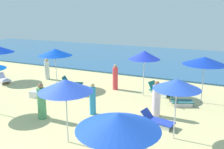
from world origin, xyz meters
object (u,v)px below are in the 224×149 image
object	(u,v)px
umbrella_5	(177,84)
lounge_chair_6_0	(159,90)
umbrella_4	(66,86)
beachgoer_1	(156,100)
beachgoer_0	(42,102)
umbrella_0	(205,61)
umbrella_6	(144,55)
lounge_chair_5_0	(157,121)
beachgoer_6	(47,70)
beachgoer_3	(93,100)
lounge_chair_0_0	(180,101)
cooler_box_1	(35,94)
lounge_chair_1_1	(3,79)
umbrella_7	(118,121)
beachgoer_5	(115,78)
lounge_chair_2_0	(72,84)
umbrella_2	(55,52)

from	to	relation	value
umbrella_5	lounge_chair_6_0	xyz separation A→B (m)	(-1.94, 5.12, -1.99)
umbrella_4	beachgoer_1	xyz separation A→B (m)	(2.37, 3.87, -1.46)
beachgoer_1	umbrella_4	bearing A→B (deg)	-29.43
lounge_chair_6_0	beachgoer_0	xyz separation A→B (m)	(-4.04, -5.78, 0.55)
umbrella_0	umbrella_6	world-z (taller)	umbrella_6
lounge_chair_5_0	beachgoer_6	xyz separation A→B (m)	(-9.44, 4.23, 0.48)
beachgoer_0	umbrella_4	bearing A→B (deg)	-177.96
umbrella_6	beachgoer_0	bearing A→B (deg)	-121.42
beachgoer_3	beachgoer_6	size ratio (longest dim) A/B	1.01
umbrella_0	umbrella_5	xyz separation A→B (m)	(-0.50, -4.73, -0.11)
umbrella_4	beachgoer_3	size ratio (longest dim) A/B	1.60
lounge_chair_0_0	beachgoer_6	xyz separation A→B (m)	(-9.91, 1.33, 0.48)
umbrella_6	beachgoer_3	xyz separation A→B (m)	(-1.32, -3.79, -1.70)
beachgoer_1	beachgoer_6	world-z (taller)	beachgoer_1
cooler_box_1	beachgoer_6	bearing A→B (deg)	-70.21
umbrella_0	lounge_chair_0_0	size ratio (longest dim) A/B	1.89
lounge_chair_1_1	umbrella_7	bearing A→B (deg)	-98.80
umbrella_5	beachgoer_3	xyz separation A→B (m)	(-4.10, 0.79, -1.51)
beachgoer_5	lounge_chair_2_0	bearing A→B (deg)	-14.99
lounge_chair_0_0	beachgoer_1	distance (m)	2.12
beachgoer_3	beachgoer_1	bearing A→B (deg)	118.10
lounge_chair_0_0	umbrella_5	distance (m)	4.27
lounge_chair_6_0	beachgoer_1	xyz separation A→B (m)	(0.70, -3.26, 0.55)
umbrella_0	beachgoer_1	world-z (taller)	umbrella_0
lounge_chair_5_0	beachgoer_0	distance (m)	5.32
umbrella_0	umbrella_2	bearing A→B (deg)	-173.62
beachgoer_3	lounge_chair_6_0	bearing A→B (deg)	161.02
lounge_chair_1_1	umbrella_2	size ratio (longest dim) A/B	0.60
lounge_chair_2_0	umbrella_5	world-z (taller)	umbrella_5
umbrella_2	lounge_chair_6_0	size ratio (longest dim) A/B	1.62
lounge_chair_2_0	beachgoer_5	distance (m)	2.90
umbrella_6	umbrella_7	world-z (taller)	umbrella_6
umbrella_5	umbrella_0	bearing A→B (deg)	83.92
lounge_chair_0_0	umbrella_7	world-z (taller)	umbrella_7
beachgoer_3	umbrella_2	bearing A→B (deg)	-116.40
lounge_chair_6_0	beachgoer_0	size ratio (longest dim) A/B	0.92
umbrella_0	lounge_chair_5_0	xyz separation A→B (m)	(-1.42, -3.88, -2.11)
lounge_chair_6_0	umbrella_5	bearing A→B (deg)	-138.28
umbrella_5	beachgoer_5	world-z (taller)	umbrella_5
umbrella_6	beachgoer_6	distance (m)	7.79
lounge_chair_0_0	umbrella_2	size ratio (longest dim) A/B	0.53
lounge_chair_5_0	beachgoer_1	bearing A→B (deg)	29.57
umbrella_0	umbrella_5	world-z (taller)	umbrella_0
beachgoer_0	beachgoer_1	size ratio (longest dim) A/B	0.99
cooler_box_1	lounge_chair_0_0	bearing A→B (deg)	-173.21
beachgoer_5	lounge_chair_5_0	bearing A→B (deg)	100.12
lounge_chair_1_1	lounge_chair_2_0	world-z (taller)	lounge_chair_2_0
umbrella_0	cooler_box_1	xyz separation A→B (m)	(-8.91, -3.22, -2.16)
umbrella_4	lounge_chair_6_0	xyz separation A→B (m)	(1.68, 7.12, -2.01)
umbrella_5	lounge_chair_5_0	size ratio (longest dim) A/B	1.58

